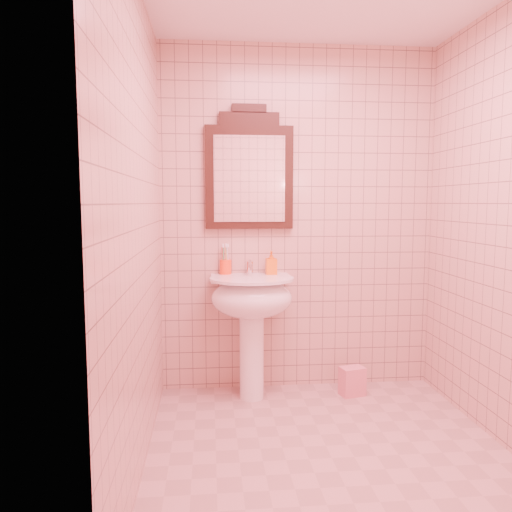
{
  "coord_description": "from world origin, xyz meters",
  "views": [
    {
      "loc": [
        -0.65,
        -2.52,
        1.38
      ],
      "look_at": [
        -0.36,
        0.55,
        1.05
      ],
      "focal_mm": 35.0,
      "sensor_mm": 36.0,
      "label": 1
    }
  ],
  "objects": [
    {
      "name": "toothbrush_cup",
      "position": [
        -0.54,
        1.05,
        0.92
      ],
      "size": [
        0.08,
        0.08,
        0.2
      ],
      "rotation": [
        0.0,
        0.0,
        -0.33
      ],
      "color": "#FF3E15",
      "rests_on": "pedestal_sink"
    },
    {
      "name": "soap_dispenser",
      "position": [
        -0.21,
        1.01,
        0.95
      ],
      "size": [
        0.08,
        0.08,
        0.17
      ],
      "primitive_type": "imported",
      "rotation": [
        0.0,
        0.0,
        0.01
      ],
      "color": "orange",
      "rests_on": "pedestal_sink"
    },
    {
      "name": "floor",
      "position": [
        0.0,
        0.0,
        0.0
      ],
      "size": [
        2.2,
        2.2,
        0.0
      ],
      "primitive_type": "plane",
      "color": "tan",
      "rests_on": "ground"
    },
    {
      "name": "pedestal_sink",
      "position": [
        -0.36,
        0.87,
        0.66
      ],
      "size": [
        0.58,
        0.58,
        0.86
      ],
      "color": "white",
      "rests_on": "floor"
    },
    {
      "name": "mirror",
      "position": [
        -0.36,
        1.07,
        1.6
      ],
      "size": [
        0.63,
        0.06,
        0.88
      ],
      "color": "black",
      "rests_on": "back_wall"
    },
    {
      "name": "towel",
      "position": [
        0.36,
        0.86,
        0.1
      ],
      "size": [
        0.19,
        0.15,
        0.21
      ],
      "primitive_type": "cube",
      "rotation": [
        0.0,
        0.0,
        0.24
      ],
      "color": "pink",
      "rests_on": "floor"
    },
    {
      "name": "faucet",
      "position": [
        -0.36,
        1.01,
        0.92
      ],
      "size": [
        0.04,
        0.16,
        0.11
      ],
      "color": "white",
      "rests_on": "pedestal_sink"
    },
    {
      "name": "back_wall",
      "position": [
        0.0,
        1.1,
        1.25
      ],
      "size": [
        2.0,
        0.02,
        2.5
      ],
      "primitive_type": "cube",
      "color": "#CCA38E",
      "rests_on": "floor"
    }
  ]
}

